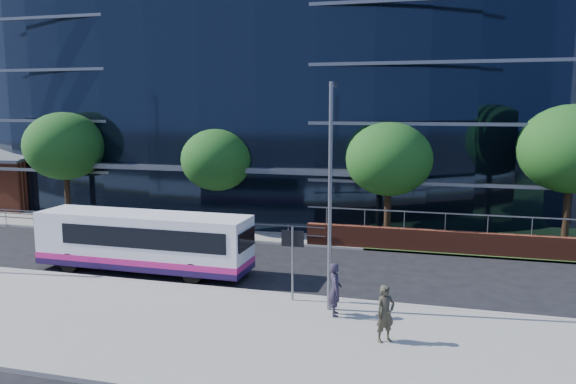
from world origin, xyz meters
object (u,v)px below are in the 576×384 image
(tree_far_a, at_px, (65,146))
(tree_far_c, at_px, (389,159))
(brick_pavilion, at_px, (2,179))
(street_sign, at_px, (293,248))
(streetlight_east, at_px, (330,190))
(pedestrian_b, at_px, (385,314))
(city_bus, at_px, (145,241))
(tree_far_b, at_px, (217,160))
(tree_far_d, at_px, (571,149))
(pedestrian, at_px, (335,289))

(tree_far_a, bearing_deg, tree_far_c, 0.00)
(brick_pavilion, distance_m, street_sign, 30.49)
(streetlight_east, bearing_deg, pedestrian_b, -45.98)
(brick_pavilion, bearing_deg, city_bus, -33.86)
(tree_far_b, bearing_deg, city_bus, -89.09)
(tree_far_d, distance_m, city_bus, 21.39)
(tree_far_a, xyz_separation_m, pedestrian_b, (21.20, -13.45, -3.82))
(city_bus, height_order, pedestrian_b, city_bus)
(street_sign, xyz_separation_m, streetlight_east, (1.50, -0.59, 2.29))
(tree_far_b, bearing_deg, streetlight_east, -52.37)
(tree_far_c, bearing_deg, tree_far_d, 6.34)
(pedestrian_b, bearing_deg, tree_far_a, 107.37)
(tree_far_d, xyz_separation_m, streetlight_east, (-10.00, -12.17, -0.75))
(brick_pavilion, distance_m, pedestrian, 32.64)
(tree_far_a, bearing_deg, tree_far_b, 2.86)
(brick_pavilion, xyz_separation_m, tree_far_a, (9.00, -4.50, 2.92))
(street_sign, height_order, tree_far_b, tree_far_b)
(brick_pavilion, bearing_deg, street_sign, -29.65)
(brick_pavilion, relative_size, tree_far_a, 1.23)
(tree_far_c, height_order, pedestrian, tree_far_c)
(city_bus, bearing_deg, pedestrian_b, -24.01)
(tree_far_c, distance_m, city_bus, 13.29)
(tree_far_a, distance_m, city_bus, 13.58)
(brick_pavilion, relative_size, streetlight_east, 1.08)
(tree_far_a, distance_m, streetlight_east, 22.05)
(city_bus, bearing_deg, brick_pavilion, 146.92)
(pedestrian, bearing_deg, tree_far_c, -17.78)
(brick_pavilion, height_order, tree_far_b, tree_far_b)
(street_sign, bearing_deg, brick_pavilion, 150.35)
(brick_pavilion, relative_size, city_bus, 0.88)
(street_sign, bearing_deg, city_bus, 163.04)
(streetlight_east, bearing_deg, brick_pavilion, 150.76)
(street_sign, xyz_separation_m, tree_far_a, (-17.50, 10.59, 2.71))
(tree_far_a, distance_m, pedestrian, 22.90)
(street_sign, height_order, pedestrian, street_sign)
(tree_far_d, height_order, city_bus, tree_far_d)
(tree_far_b, bearing_deg, brick_pavilion, 168.12)
(street_sign, distance_m, pedestrian, 2.39)
(brick_pavilion, bearing_deg, tree_far_a, -26.55)
(streetlight_east, bearing_deg, city_bus, 162.28)
(streetlight_east, distance_m, city_bus, 9.79)
(tree_far_a, xyz_separation_m, pedestrian, (19.32, -11.71, -3.78))
(pedestrian, bearing_deg, street_sign, 43.89)
(tree_far_d, distance_m, pedestrian_b, 16.94)
(tree_far_b, relative_size, streetlight_east, 0.76)
(tree_far_a, bearing_deg, tree_far_d, 1.97)
(tree_far_a, height_order, streetlight_east, streetlight_east)
(tree_far_c, bearing_deg, tree_far_a, 180.00)
(brick_pavilion, height_order, tree_far_d, tree_far_d)
(tree_far_b, relative_size, city_bus, 0.62)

